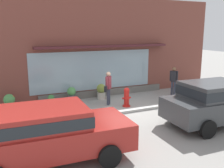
{
  "coord_description": "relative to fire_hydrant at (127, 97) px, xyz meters",
  "views": [
    {
      "loc": [
        -5.33,
        -9.71,
        3.58
      ],
      "look_at": [
        -0.35,
        1.2,
        1.04
      ],
      "focal_mm": 40.66,
      "sensor_mm": 36.0,
      "label": 1
    }
  ],
  "objects": [
    {
      "name": "potted_plant_window_left",
      "position": [
        -3.25,
        1.62,
        -0.17
      ],
      "size": [
        0.33,
        0.33,
        0.55
      ],
      "color": "#33473D",
      "rests_on": "ground_plane"
    },
    {
      "name": "pedestrian_passerby",
      "position": [
        3.32,
        0.74,
        0.48
      ],
      "size": [
        0.33,
        0.38,
        1.62
      ],
      "rotation": [
        0.0,
        0.0,
        5.35
      ],
      "color": "#333847",
      "rests_on": "ground_plane"
    },
    {
      "name": "pedestrian_with_handbag",
      "position": [
        -0.68,
        0.62,
        0.49
      ],
      "size": [
        0.52,
        0.5,
        1.64
      ],
      "rotation": [
        0.0,
        0.0,
        3.94
      ],
      "color": "#333847",
      "rests_on": "ground_plane"
    },
    {
      "name": "parked_car_dark_gray",
      "position": [
        2.03,
        -3.49,
        0.48
      ],
      "size": [
        4.21,
        2.17,
        1.67
      ],
      "rotation": [
        0.0,
        0.0,
        -0.04
      ],
      "color": "#383A3D",
      "rests_on": "ground_plane"
    },
    {
      "name": "potted_plant_trailing_edge",
      "position": [
        -0.58,
        1.78,
        -0.04
      ],
      "size": [
        0.49,
        0.49,
        0.81
      ],
      "color": "#B7B2A3",
      "rests_on": "ground_plane"
    },
    {
      "name": "potted_plant_near_hydrant",
      "position": [
        -5.12,
        1.7,
        -0.07
      ],
      "size": [
        0.5,
        0.5,
        0.76
      ],
      "color": "#4C4C51",
      "rests_on": "ground_plane"
    },
    {
      "name": "parked_car_red",
      "position": [
        -4.43,
        -3.7,
        0.43
      ],
      "size": [
        4.61,
        2.24,
        1.56
      ],
      "rotation": [
        0.0,
        0.0,
        -0.04
      ],
      "color": "maroon",
      "rests_on": "ground_plane"
    },
    {
      "name": "ground_plane",
      "position": [
        -0.15,
        -0.63,
        -0.46
      ],
      "size": [
        60.0,
        60.0,
        0.0
      ],
      "primitive_type": "plane",
      "color": "gray"
    },
    {
      "name": "fire_hydrant",
      "position": [
        0.0,
        0.0,
        0.0
      ],
      "size": [
        0.43,
        0.4,
        0.93
      ],
      "color": "red",
      "rests_on": "ground_plane"
    },
    {
      "name": "potted_plant_corner_tall",
      "position": [
        -2.19,
        1.81,
        -0.03
      ],
      "size": [
        0.44,
        0.44,
        0.79
      ],
      "color": "#4C4C51",
      "rests_on": "ground_plane"
    },
    {
      "name": "curb_strip",
      "position": [
        -0.15,
        -0.83,
        -0.4
      ],
      "size": [
        14.0,
        0.24,
        0.12
      ],
      "primitive_type": "cube",
      "color": "#B2B2AD",
      "rests_on": "ground_plane"
    },
    {
      "name": "storefront",
      "position": [
        -0.16,
        2.55,
        2.14
      ],
      "size": [
        14.0,
        0.81,
        5.32
      ],
      "color": "brown",
      "rests_on": "ground_plane"
    }
  ]
}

